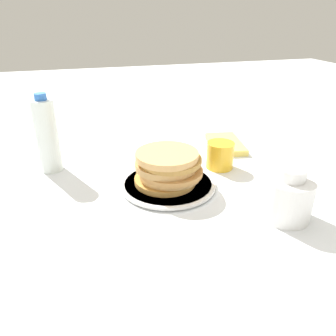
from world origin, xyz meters
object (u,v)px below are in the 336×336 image
Objects in this scene: cream_jug at (288,197)px; pancake_stack at (168,167)px; water_bottle_near at (47,136)px; plate at (168,184)px; juice_glass at (220,155)px.

pancake_stack is at bearing 45.44° from cream_jug.
pancake_stack is 1.43× the size of cream_jug.
cream_jug is 0.65m from water_bottle_near.
plate is 1.42× the size of pancake_stack.
cream_jug is (-0.28, -0.04, 0.01)m from juice_glass.
pancake_stack is at bearing -18.55° from plate.
juice_glass is at bearing 7.29° from cream_jug.
pancake_stack is 0.35m from water_bottle_near.
water_bottle_near reaches higher than pancake_stack.
pancake_stack is 0.78× the size of water_bottle_near.
pancake_stack reaches higher than plate.
pancake_stack is 0.30m from cream_jug.
cream_jug is at bearing -127.98° from water_bottle_near.
cream_jug is (-0.21, -0.21, -0.00)m from pancake_stack.
juice_glass is at bearing -104.28° from water_bottle_near.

